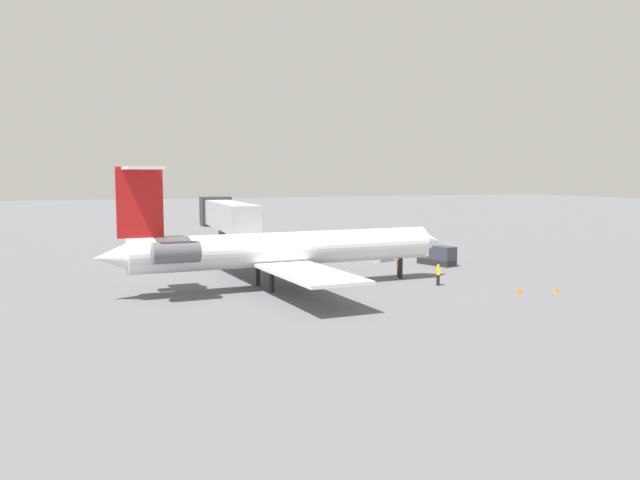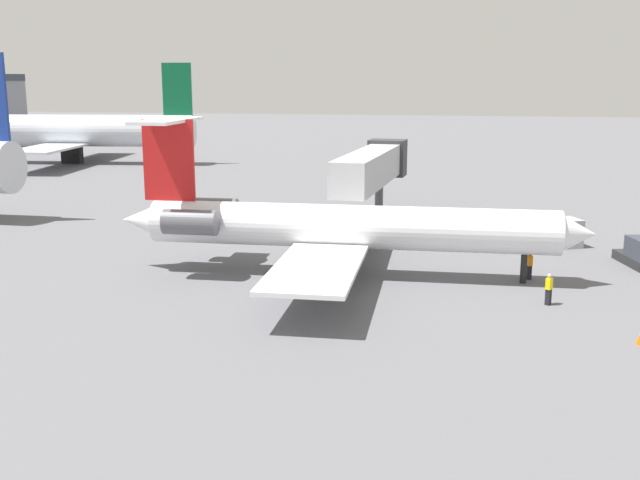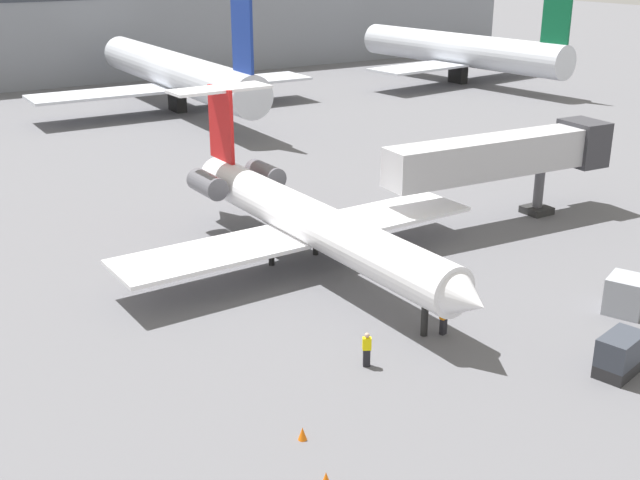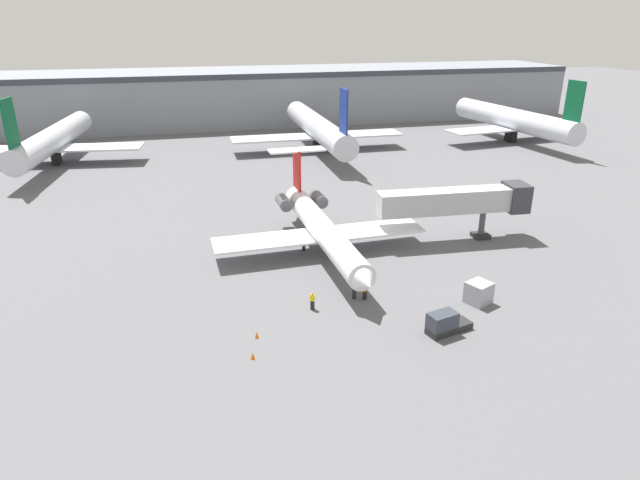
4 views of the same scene
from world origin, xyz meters
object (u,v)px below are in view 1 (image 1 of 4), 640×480
Objects in this scene: jet_bridge at (226,215)px; cargo_container_uld at (378,251)px; regional_jet at (277,248)px; traffic_cone_near at (519,290)px; ground_crew_marshaller at (399,267)px; ground_crew_loader at (438,275)px; baggage_tug_lead at (440,257)px; traffic_cone_mid at (557,289)px.

jet_bridge reaches higher than cargo_container_uld.
regional_jet reaches higher than jet_bridge.
ground_crew_marshaller is at bearing 20.95° from traffic_cone_near.
regional_jet is 12.93m from ground_crew_loader.
ground_crew_marshaller reaches higher than traffic_cone_near.
cargo_container_uld is (-5.65, -14.39, -3.69)m from jet_bridge.
jet_bridge is 30.48m from traffic_cone_near.
baggage_tug_lead is (4.52, -7.10, -0.02)m from ground_crew_marshaller.
baggage_tug_lead is at bearing -120.69° from jet_bridge.
cargo_container_uld reaches higher than traffic_cone_near.
ground_crew_marshaller is 3.07× the size of traffic_cone_mid.
ground_crew_marshaller is (1.23, -11.53, -2.24)m from regional_jet.
baggage_tug_lead reaches higher than traffic_cone_mid.
jet_bridge reaches higher than ground_crew_marshaller.
cargo_container_uld is at bearing 10.16° from traffic_cone_mid.
traffic_cone_near is (-20.34, -0.91, -0.72)m from cargo_container_uld.
cargo_container_uld is 20.37m from traffic_cone_near.
traffic_cone_near is at bearing 168.55° from baggage_tug_lead.
cargo_container_uld is at bearing -17.76° from ground_crew_marshaller.
baggage_tug_lead is (-10.90, -18.36, -3.85)m from jet_bridge.
jet_bridge is 21.70m from baggage_tug_lead.
regional_jet is 6.76× the size of baggage_tug_lead.
baggage_tug_lead is at bearing -57.52° from ground_crew_marshaller.
traffic_cone_near is (-10.57, -4.04, -0.58)m from ground_crew_marshaller.
regional_jet is 16.73m from jet_bridge.
cargo_container_uld is (11.00, -14.67, -2.10)m from regional_jet.
ground_crew_marshaller is at bearing 162.24° from cargo_container_uld.
jet_bridge is at bearing -0.94° from regional_jet.
cargo_container_uld is at bearing 37.08° from baggage_tug_lead.
ground_crew_marshaller and ground_crew_loader have the same top height.
traffic_cone_mid is at bearing -145.78° from jet_bridge.
jet_bridge is at bearing 36.14° from ground_crew_marshaller.
regional_jet is at bearing 61.39° from traffic_cone_mid.
ground_crew_loader is at bearing 45.44° from traffic_cone_mid.
ground_crew_loader is at bearing -149.94° from jet_bridge.
ground_crew_loader is (-5.08, -0.60, 0.00)m from ground_crew_marshaller.
baggage_tug_lead is 7.67× the size of traffic_cone_mid.
baggage_tug_lead is 15.82m from traffic_cone_mid.
ground_crew_loader is at bearing -173.24° from ground_crew_marshaller.
jet_bridge is at bearing 30.06° from ground_crew_loader.
ground_crew_marshaller is at bearing 6.76° from ground_crew_loader.
traffic_cone_mid is (-0.72, -2.86, 0.00)m from traffic_cone_near.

